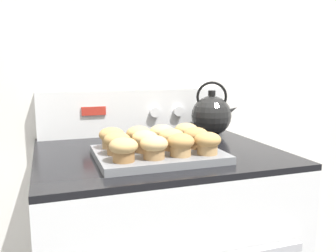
{
  "coord_description": "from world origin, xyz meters",
  "views": [
    {
      "loc": [
        -0.33,
        -0.74,
        1.21
      ],
      "look_at": [
        -0.0,
        0.22,
        1.03
      ],
      "focal_mm": 38.0,
      "sensor_mm": 36.0,
      "label": 1
    }
  ],
  "objects": [
    {
      "name": "muffin_r1_c3",
      "position": [
        0.09,
        0.23,
        0.99
      ],
      "size": [
        0.08,
        0.08,
        0.06
      ],
      "color": "olive",
      "rests_on": "muffin_pan"
    },
    {
      "name": "muffin_r2_c0",
      "position": [
        -0.15,
        0.31,
        0.99
      ],
      "size": [
        0.08,
        0.08,
        0.06
      ],
      "color": "#A37A4C",
      "rests_on": "muffin_pan"
    },
    {
      "name": "muffin_r0_c2",
      "position": [
        0.01,
        0.15,
        0.99
      ],
      "size": [
        0.08,
        0.08,
        0.06
      ],
      "color": "tan",
      "rests_on": "muffin_pan"
    },
    {
      "name": "muffin_pan",
      "position": [
        -0.03,
        0.23,
        0.95
      ],
      "size": [
        0.36,
        0.28,
        0.02
      ],
      "color": "slate",
      "rests_on": "stove_range"
    },
    {
      "name": "muffin_r2_c2",
      "position": [
        0.01,
        0.31,
        0.99
      ],
      "size": [
        0.08,
        0.08,
        0.06
      ],
      "color": "#A37A4C",
      "rests_on": "muffin_pan"
    },
    {
      "name": "wall_back",
      "position": [
        0.0,
        0.67,
        1.2
      ],
      "size": [
        8.0,
        0.05,
        2.4
      ],
      "color": "white",
      "rests_on": "ground_plane"
    },
    {
      "name": "muffin_r0_c1",
      "position": [
        -0.07,
        0.15,
        0.99
      ],
      "size": [
        0.08,
        0.08,
        0.06
      ],
      "color": "#A37A4C",
      "rests_on": "muffin_pan"
    },
    {
      "name": "muffin_r2_c1",
      "position": [
        -0.07,
        0.31,
        0.99
      ],
      "size": [
        0.08,
        0.08,
        0.06
      ],
      "color": "tan",
      "rests_on": "muffin_pan"
    },
    {
      "name": "muffin_r2_c3",
      "position": [
        0.09,
        0.32,
        0.99
      ],
      "size": [
        0.08,
        0.08,
        0.06
      ],
      "color": "olive",
      "rests_on": "muffin_pan"
    },
    {
      "name": "tea_kettle",
      "position": [
        0.27,
        0.49,
        1.02
      ],
      "size": [
        0.18,
        0.15,
        0.21
      ],
      "color": "black",
      "rests_on": "stove_range"
    },
    {
      "name": "muffin_r0_c0",
      "position": [
        -0.15,
        0.15,
        0.99
      ],
      "size": [
        0.08,
        0.08,
        0.06
      ],
      "color": "olive",
      "rests_on": "muffin_pan"
    },
    {
      "name": "muffin_r1_c1",
      "position": [
        -0.07,
        0.23,
        0.99
      ],
      "size": [
        0.08,
        0.08,
        0.06
      ],
      "color": "#A37A4C",
      "rests_on": "muffin_pan"
    },
    {
      "name": "muffin_r1_c2",
      "position": [
        0.01,
        0.23,
        0.99
      ],
      "size": [
        0.08,
        0.08,
        0.06
      ],
      "color": "olive",
      "rests_on": "muffin_pan"
    },
    {
      "name": "muffin_r0_c3",
      "position": [
        0.09,
        0.15,
        0.99
      ],
      "size": [
        0.08,
        0.08,
        0.06
      ],
      "color": "tan",
      "rests_on": "muffin_pan"
    },
    {
      "name": "muffin_r1_c0",
      "position": [
        -0.15,
        0.23,
        0.99
      ],
      "size": [
        0.08,
        0.08,
        0.06
      ],
      "color": "olive",
      "rests_on": "muffin_pan"
    },
    {
      "name": "control_panel",
      "position": [
        0.0,
        0.62,
        1.03
      ],
      "size": [
        0.74,
        0.07,
        0.18
      ],
      "color": "white",
      "rests_on": "stove_range"
    }
  ]
}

